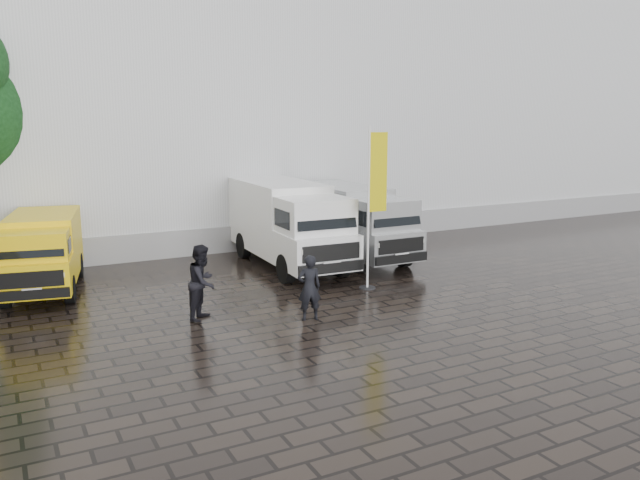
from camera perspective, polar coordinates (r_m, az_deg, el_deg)
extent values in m
plane|color=black|center=(18.40, 6.03, -5.05)|extent=(120.00, 120.00, 0.00)
cube|color=silver|center=(32.92, -6.67, 12.51)|extent=(44.00, 16.00, 12.00)
cube|color=gray|center=(25.96, 0.02, 0.84)|extent=(44.00, 0.15, 1.00)
cylinder|color=black|center=(19.09, 4.34, -4.37)|extent=(0.50, 0.50, 0.04)
cylinder|color=white|center=(18.60, 4.44, 2.85)|extent=(0.07, 0.07, 4.89)
cube|color=#D9C70B|center=(18.66, 5.36, 6.19)|extent=(0.60, 0.03, 2.35)
cube|color=black|center=(27.57, 8.15, 1.31)|extent=(0.73, 0.73, 0.98)
imported|color=black|center=(15.90, -0.99, -4.37)|extent=(0.68, 0.52, 1.70)
imported|color=black|center=(16.24, -10.68, -3.79)|extent=(1.17, 1.20, 1.94)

